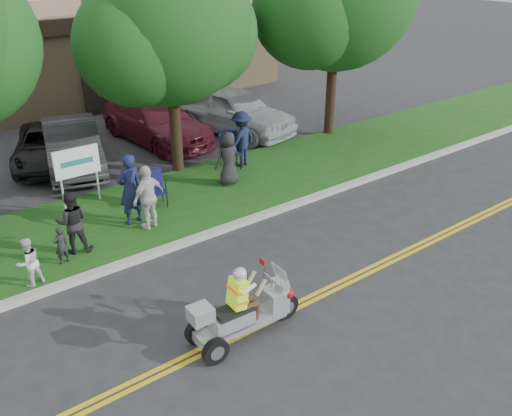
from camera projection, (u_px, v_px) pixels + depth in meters
ground at (321, 276)px, 12.07m from camera, size 120.00×120.00×0.00m
centerline_near at (340, 288)px, 11.65m from camera, size 60.00×0.10×0.01m
centerline_far at (335, 284)px, 11.77m from camera, size 60.00×0.10×0.01m
curb at (241, 223)px, 14.22m from camera, size 60.00×0.25×0.12m
grass_verge at (198, 195)px, 15.75m from camera, size 60.00×4.00×0.10m
commercial_building at (79, 51)px, 25.80m from camera, size 18.00×8.20×4.00m
tree_mid at (170, 29)px, 15.57m from camera, size 5.88×4.80×7.05m
business_sign at (77, 165)px, 14.65m from camera, size 1.25×0.06×1.75m
trike_scooter at (242, 314)px, 9.98m from camera, size 2.35×0.80×1.54m
lawn_chair_a at (229, 147)px, 17.39m from camera, size 0.81×0.82×1.17m
lawn_chair_b at (155, 186)px, 14.86m from camera, size 0.61×0.63×0.99m
spectator_adult_left at (130, 189)px, 13.74m from camera, size 0.75×0.55×1.88m
spectator_adult_mid at (73, 222)px, 12.50m from camera, size 0.91×0.82×1.54m
spectator_adult_right at (149, 197)px, 13.55m from camera, size 1.06×0.68×1.68m
spectator_chair_a at (241, 139)px, 17.35m from camera, size 1.32×1.00×1.80m
spectator_chair_b at (228, 158)px, 16.03m from camera, size 0.83×0.57×1.63m
child_left at (61, 245)px, 12.17m from camera, size 0.37×0.27×0.91m
child_right at (29, 262)px, 11.35m from camera, size 0.62×0.54×1.10m
parked_car_left at (72, 146)px, 17.47m from camera, size 2.81×4.94×1.54m
parked_car_mid at (48, 146)px, 17.93m from camera, size 3.55×4.90×1.24m
parked_car_right at (156, 121)px, 19.90m from camera, size 2.60×5.46×1.54m
parked_car_far_right at (234, 110)px, 20.77m from camera, size 3.18×5.48×1.75m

